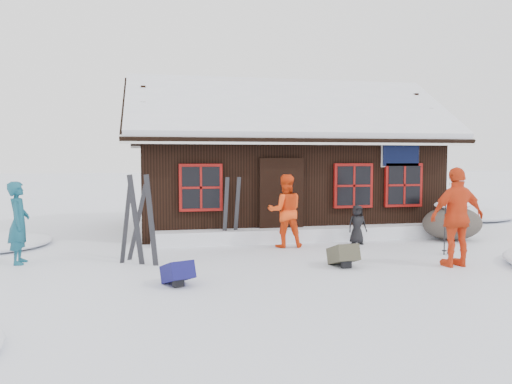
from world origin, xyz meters
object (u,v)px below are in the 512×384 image
(backpack_blue, at_px, (178,276))
(backpack_olive, at_px, (343,258))
(skier_teal, at_px, (19,223))
(boulder, at_px, (452,222))
(skier_orange_left, at_px, (285,211))
(skier_orange_right, at_px, (457,217))
(ski_pair_left, at_px, (132,223))
(ski_poles, at_px, (448,226))
(skier_crouched, at_px, (357,225))

(backpack_blue, height_order, backpack_olive, backpack_olive)
(skier_teal, distance_m, backpack_olive, 6.32)
(boulder, height_order, backpack_olive, boulder)
(skier_orange_left, xyz_separation_m, skier_orange_right, (2.66, -2.65, 0.11))
(skier_teal, xyz_separation_m, skier_orange_right, (8.21, -1.95, 0.14))
(skier_orange_left, relative_size, ski_pair_left, 1.06)
(skier_teal, xyz_separation_m, skier_orange_left, (5.55, 0.70, 0.04))
(skier_orange_left, bearing_deg, backpack_olive, 108.21)
(skier_orange_left, relative_size, backpack_olive, 2.94)
(backpack_blue, bearing_deg, ski_pair_left, 89.84)
(skier_orange_left, height_order, backpack_olive, skier_orange_left)
(skier_orange_left, xyz_separation_m, boulder, (4.37, 0.11, -0.39))
(ski_poles, bearing_deg, backpack_blue, -165.97)
(skier_crouched, xyz_separation_m, backpack_blue, (-4.40, -3.01, -0.33))
(ski_poles, distance_m, backpack_olive, 2.76)
(boulder, distance_m, backpack_blue, 7.64)
(skier_crouched, bearing_deg, skier_orange_right, -73.86)
(skier_teal, distance_m, skier_orange_left, 5.59)
(skier_orange_left, height_order, boulder, skier_orange_left)
(skier_orange_left, xyz_separation_m, backpack_blue, (-2.61, -2.99, -0.70))
(skier_orange_left, height_order, backpack_blue, skier_orange_left)
(skier_orange_left, bearing_deg, ski_poles, 158.46)
(skier_orange_right, xyz_separation_m, backpack_blue, (-5.26, -0.34, -0.80))
(ski_poles, bearing_deg, ski_pair_left, 173.68)
(boulder, bearing_deg, skier_crouched, -177.99)
(skier_crouched, bearing_deg, ski_poles, -50.16)
(skier_crouched, bearing_deg, backpack_blue, -147.45)
(skier_orange_left, bearing_deg, skier_crouched, -175.02)
(skier_orange_right, bearing_deg, ski_pair_left, -20.30)
(boulder, xyz_separation_m, backpack_olive, (-3.82, -2.33, -0.30))
(backpack_olive, bearing_deg, backpack_blue, -170.68)
(ski_pair_left, height_order, backpack_blue, ski_pair_left)
(boulder, bearing_deg, skier_teal, -175.33)
(skier_teal, relative_size, ski_poles, 1.23)
(skier_orange_left, relative_size, backpack_blue, 3.17)
(ski_poles, distance_m, backpack_blue, 5.99)
(backpack_blue, bearing_deg, ski_poles, -6.37)
(skier_teal, relative_size, skier_orange_right, 0.85)
(skier_teal, distance_m, skier_crouched, 7.38)
(boulder, bearing_deg, skier_orange_left, -178.56)
(skier_orange_right, distance_m, backpack_olive, 2.29)
(backpack_blue, bearing_deg, skier_orange_right, -16.68)
(ski_pair_left, bearing_deg, backpack_blue, -104.61)
(skier_orange_right, xyz_separation_m, skier_crouched, (-0.87, 2.67, -0.48))
(skier_teal, bearing_deg, boulder, -88.03)
(boulder, bearing_deg, skier_orange_right, -121.84)
(backpack_blue, xyz_separation_m, backpack_olive, (3.16, 0.77, 0.01))
(ski_pair_left, xyz_separation_m, ski_poles, (6.59, -0.73, -0.14))
(skier_orange_left, relative_size, boulder, 1.10)
(skier_teal, bearing_deg, backpack_olive, -106.70)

